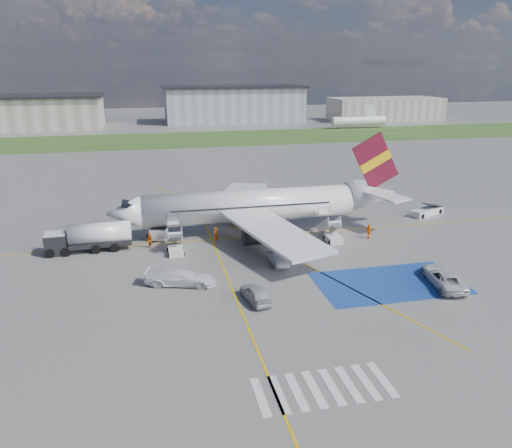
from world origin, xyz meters
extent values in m
plane|color=#60605E|center=(0.00, 0.00, 0.00)|extent=(400.00, 400.00, 0.00)
cube|color=#2D4C1E|center=(0.00, 95.00, 0.01)|extent=(400.00, 30.00, 0.01)
cube|color=gold|center=(0.00, 12.00, 0.01)|extent=(120.00, 0.20, 0.01)
cube|color=gold|center=(-5.00, -10.00, 0.01)|extent=(0.20, 60.00, 0.01)
cube|color=gold|center=(0.00, 12.00, 0.01)|extent=(20.71, 56.45, 0.01)
cube|color=navy|center=(10.00, -4.00, 0.01)|extent=(14.00, 8.00, 0.01)
cube|color=silver|center=(-6.00, -18.00, 0.01)|extent=(0.60, 4.00, 0.01)
cube|color=silver|center=(-4.80, -18.00, 0.01)|extent=(0.60, 4.00, 0.01)
cube|color=silver|center=(-3.60, -18.00, 0.01)|extent=(0.60, 4.00, 0.01)
cube|color=silver|center=(-2.40, -18.00, 0.01)|extent=(0.60, 4.00, 0.01)
cube|color=silver|center=(-1.20, -18.00, 0.01)|extent=(0.60, 4.00, 0.01)
cube|color=silver|center=(0.00, -18.00, 0.01)|extent=(0.60, 4.00, 0.01)
cube|color=silver|center=(1.20, -18.00, 0.01)|extent=(0.60, 4.00, 0.01)
cube|color=silver|center=(2.40, -18.00, 0.01)|extent=(0.60, 4.00, 0.01)
cube|color=gray|center=(-55.00, 130.00, 5.00)|extent=(60.00, 22.00, 10.00)
cube|color=gray|center=(20.00, 135.00, 6.00)|extent=(48.00, 18.00, 12.00)
cube|color=gray|center=(75.00, 128.00, 4.00)|extent=(40.00, 16.00, 8.00)
cylinder|color=silver|center=(0.00, 14.00, 3.40)|extent=(26.00, 3.90, 3.90)
cone|color=silver|center=(-15.00, 14.00, 3.40)|extent=(4.00, 3.90, 3.90)
cube|color=black|center=(-14.40, 14.00, 4.45)|extent=(1.67, 1.90, 0.82)
cone|color=silver|center=(16.20, 14.00, 3.80)|extent=(6.50, 3.90, 3.90)
cube|color=silver|center=(1.00, 5.50, 2.80)|extent=(9.86, 15.95, 1.40)
cube|color=silver|center=(1.00, 22.50, 2.80)|extent=(9.86, 15.95, 1.40)
cylinder|color=#38383A|center=(0.00, 8.40, 1.40)|extent=(3.40, 2.10, 2.10)
cylinder|color=#38383A|center=(0.00, 19.60, 1.40)|extent=(3.40, 2.10, 2.10)
cube|color=maroon|center=(16.50, 14.00, 8.20)|extent=(6.62, 0.30, 7.45)
cube|color=yellow|center=(16.50, 14.00, 8.20)|extent=(4.36, 0.40, 3.08)
cube|color=silver|center=(16.80, 10.80, 4.50)|extent=(4.73, 5.95, 0.49)
cube|color=silver|center=(16.80, 17.20, 4.50)|extent=(4.73, 5.95, 0.49)
cube|color=black|center=(0.00, 12.04, 3.75)|extent=(19.50, 0.04, 0.18)
cube|color=black|center=(0.00, 15.96, 3.75)|extent=(19.50, 0.04, 0.18)
cube|color=silver|center=(-9.50, 9.85, 1.45)|extent=(1.40, 3.73, 2.32)
cube|color=silver|center=(-9.50, 11.75, 2.50)|extent=(1.40, 1.00, 0.12)
cylinder|color=black|center=(-10.20, 11.75, 3.05)|extent=(0.06, 0.06, 1.10)
cylinder|color=black|center=(-8.80, 11.75, 3.05)|extent=(0.06, 0.06, 1.10)
cube|color=silver|center=(-9.50, 8.25, 0.35)|extent=(1.60, 2.40, 0.70)
cube|color=silver|center=(9.00, 9.85, 1.45)|extent=(1.40, 3.73, 2.32)
cube|color=silver|center=(9.00, 11.75, 2.50)|extent=(1.40, 1.00, 0.12)
cylinder|color=black|center=(8.30, 11.75, 3.05)|extent=(0.06, 0.06, 1.10)
cylinder|color=black|center=(9.70, 11.75, 3.05)|extent=(0.06, 0.06, 1.10)
cube|color=silver|center=(9.00, 8.25, 0.35)|extent=(1.60, 2.40, 0.70)
cube|color=black|center=(-22.35, 11.22, 1.15)|extent=(2.41, 2.41, 2.30)
cylinder|color=silver|center=(-17.66, 11.45, 2.00)|extent=(6.90, 2.63, 2.30)
cube|color=black|center=(-17.66, 11.45, 0.85)|extent=(6.90, 2.63, 0.50)
cube|color=silver|center=(-11.18, 13.02, 0.82)|extent=(2.17, 1.65, 1.35)
cube|color=black|center=(-11.18, 13.02, 1.54)|extent=(2.05, 1.53, 0.12)
cube|color=silver|center=(25.62, 15.72, 0.44)|extent=(5.50, 3.63, 0.87)
cube|color=black|center=(26.83, 16.23, 1.20)|extent=(3.66, 2.53, 0.97)
imported|color=#A7AAAE|center=(-3.37, -4.87, 0.74)|extent=(2.45, 4.59, 1.49)
imported|color=#A9AAB0|center=(0.79, 2.99, 0.67)|extent=(1.47, 4.10, 1.35)
imported|color=silver|center=(14.83, -5.35, 0.98)|extent=(3.31, 5.59, 1.97)
imported|color=white|center=(-9.66, 0.04, 1.00)|extent=(5.48, 3.44, 2.00)
imported|color=orange|center=(-4.60, 10.81, 0.95)|extent=(0.83, 0.74, 1.91)
imported|color=#E35F0B|center=(-12.28, 10.73, 0.89)|extent=(1.07, 1.09, 1.77)
imported|color=orange|center=(13.56, 8.42, 0.89)|extent=(0.45, 1.05, 1.79)
camera|label=1|loc=(-12.12, -43.98, 20.20)|focal=35.00mm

